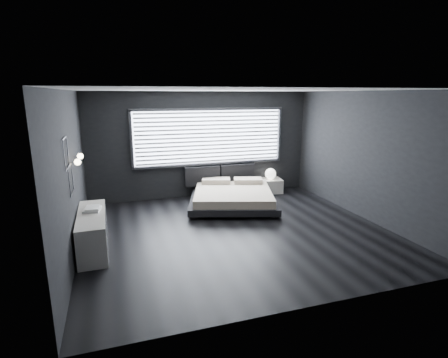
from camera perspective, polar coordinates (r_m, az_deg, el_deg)
name	(u,v)px	position (r m, az deg, el deg)	size (l,w,h in m)	color
room	(237,164)	(6.81, 2.19, 2.47)	(6.04, 6.00, 2.80)	black
window	(210,137)	(9.38, -2.30, 6.87)	(4.14, 0.09, 1.52)	white
headboard	(220,175)	(9.58, -0.67, 0.70)	(1.96, 0.16, 0.52)	black
sconce_near	(77,162)	(6.45, -22.82, 2.57)	(0.18, 0.11, 0.11)	silver
sconce_far	(80,156)	(7.04, -22.44, 3.46)	(0.18, 0.11, 0.11)	silver
wall_art_upper	(66,153)	(5.83, -24.40, 3.83)	(0.01, 0.48, 0.48)	#47474C
wall_art_lower	(71,180)	(6.17, -23.73, -0.09)	(0.01, 0.48, 0.48)	#47474C
bed	(233,196)	(8.69, 1.46, -2.83)	(2.58, 2.51, 0.54)	black
nightstand	(269,185)	(10.02, 7.42, -1.05)	(0.66, 0.55, 0.38)	silver
orb_lamp	(270,174)	(9.93, 7.59, 0.85)	(0.30, 0.30, 0.30)	white
dresser	(93,231)	(6.74, -20.61, -8.00)	(0.50, 1.69, 0.67)	silver
book_stack	(92,209)	(6.76, -20.70, -4.58)	(0.33, 0.40, 0.07)	silver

